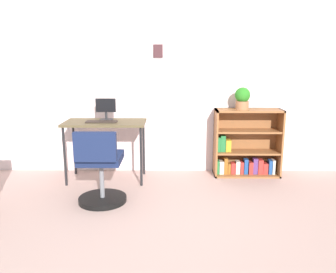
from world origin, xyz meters
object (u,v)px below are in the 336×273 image
object	(u,v)px
monitor	(106,109)
keyboard	(102,122)
office_chair	(100,171)
bookshelf_low	(245,146)
desk	(105,127)
potted_plant_on_shelf	(242,98)

from	to	relation	value
monitor	keyboard	bearing A→B (deg)	-99.93
keyboard	office_chair	bearing A→B (deg)	-81.41
monitor	bookshelf_low	world-z (taller)	monitor
desk	bookshelf_low	world-z (taller)	bookshelf_low
keyboard	bookshelf_low	xyz separation A→B (m)	(1.84, 0.30, -0.38)
office_chair	bookshelf_low	xyz separation A→B (m)	(1.73, 0.99, 0.02)
potted_plant_on_shelf	office_chair	bearing A→B (deg)	-150.40
bookshelf_low	potted_plant_on_shelf	bearing A→B (deg)	-146.76
monitor	office_chair	world-z (taller)	monitor
office_chair	desk	bearing A→B (deg)	95.84
monitor	potted_plant_on_shelf	world-z (taller)	potted_plant_on_shelf
keyboard	potted_plant_on_shelf	world-z (taller)	potted_plant_on_shelf
bookshelf_low	potted_plant_on_shelf	xyz separation A→B (m)	(-0.08, -0.05, 0.65)
desk	potted_plant_on_shelf	size ratio (longest dim) A/B	3.53
keyboard	monitor	bearing A→B (deg)	80.07
monitor	office_chair	xyz separation A→B (m)	(0.08, -0.86, -0.53)
desk	monitor	distance (m)	0.23
monitor	office_chair	size ratio (longest dim) A/B	0.33
monitor	keyboard	xyz separation A→B (m)	(-0.03, -0.16, -0.13)
bookshelf_low	desk	bearing A→B (deg)	-172.78
desk	office_chair	bearing A→B (deg)	-84.16
desk	monitor	xyz separation A→B (m)	(0.00, 0.10, 0.21)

